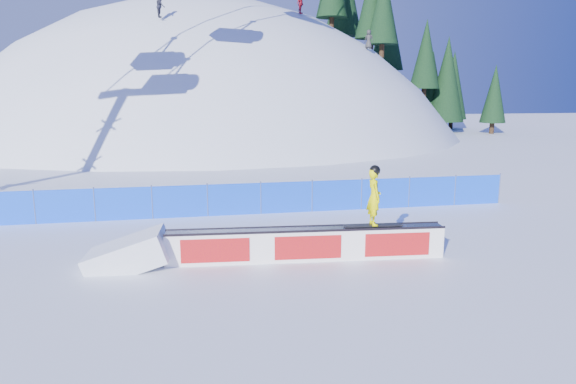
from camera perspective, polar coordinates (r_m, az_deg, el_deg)
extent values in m
plane|color=white|center=(15.19, -4.41, -6.54)|extent=(160.00, 160.00, 0.00)
sphere|color=white|center=(60.77, -8.80, -10.77)|extent=(64.00, 64.00, 64.00)
cylinder|color=black|center=(54.69, 5.30, 18.27)|extent=(0.50, 0.50, 1.40)
cylinder|color=black|center=(56.85, 8.67, 16.00)|extent=(0.50, 0.50, 1.40)
cylinder|color=black|center=(58.38, 9.91, 14.78)|extent=(0.50, 0.50, 1.40)
cone|color=black|center=(58.85, 10.06, 19.19)|extent=(3.47, 3.47, 7.88)
cylinder|color=black|center=(59.81, 9.60, 14.60)|extent=(0.50, 0.50, 1.40)
cone|color=black|center=(60.34, 9.77, 19.44)|extent=(3.96, 3.96, 9.01)
cylinder|color=black|center=(55.67, 12.73, 13.04)|extent=(0.50, 0.50, 1.40)
cone|color=black|center=(56.03, 12.94, 17.77)|extent=(3.55, 3.55, 8.07)
cylinder|color=black|center=(62.88, 11.70, 11.74)|extent=(0.50, 0.50, 1.40)
cone|color=black|center=(63.16, 11.90, 16.46)|extent=(4.06, 4.06, 9.22)
cylinder|color=black|center=(58.19, 14.12, 11.04)|extent=(0.50, 0.50, 1.40)
cone|color=black|center=(58.46, 14.38, 16.41)|extent=(4.28, 4.28, 9.74)
cylinder|color=black|center=(61.99, 14.88, 8.69)|extent=(0.50, 0.50, 1.40)
cone|color=black|center=(61.97, 15.07, 12.33)|extent=(2.94, 2.94, 6.68)
cylinder|color=black|center=(60.18, 17.52, 6.88)|extent=(0.50, 0.50, 1.40)
cone|color=black|center=(60.05, 17.75, 10.76)|extent=(3.06, 3.06, 6.96)
cylinder|color=black|center=(63.29, 19.45, 6.95)|extent=(0.50, 0.50, 1.40)
cone|color=black|center=(63.16, 19.72, 10.97)|extent=(3.38, 3.38, 7.68)
cylinder|color=black|center=(67.05, 17.80, 7.26)|extent=(0.50, 0.50, 1.40)
cone|color=black|center=(66.95, 18.08, 11.93)|extent=(4.29, 4.29, 9.74)
cube|color=blue|center=(19.37, -5.97, -0.83)|extent=(22.00, 0.03, 1.20)
cylinder|color=#424F77|center=(20.03, -26.34, -1.40)|extent=(0.05, 0.05, 1.30)
cylinder|color=#424F77|center=(19.59, -20.70, -1.22)|extent=(0.05, 0.05, 1.30)
cylinder|color=#424F77|center=(19.34, -14.86, -1.01)|extent=(0.05, 0.05, 1.30)
cylinder|color=#424F77|center=(19.30, -8.93, -0.80)|extent=(0.05, 0.05, 1.30)
cylinder|color=#424F77|center=(19.46, -3.04, -0.57)|extent=(0.05, 0.05, 1.30)
cylinder|color=#424F77|center=(19.83, 2.70, -0.35)|extent=(0.05, 0.05, 1.30)
cylinder|color=#424F77|center=(20.39, 8.17, -0.13)|extent=(0.05, 0.05, 1.30)
cylinder|color=#424F77|center=(21.12, 13.30, 0.07)|extent=(0.05, 0.05, 1.30)
cylinder|color=#424F77|center=(22.01, 18.06, 0.26)|extent=(0.05, 0.05, 1.30)
cylinder|color=#424F77|center=(23.04, 22.42, 0.44)|extent=(0.05, 0.05, 1.30)
cube|color=white|center=(14.25, 2.10, -5.89)|extent=(7.71, 1.09, 0.87)
cube|color=gray|center=(14.12, 2.11, -4.13)|extent=(7.64, 1.11, 0.04)
cube|color=black|center=(13.88, 2.27, -4.37)|extent=(7.68, 0.64, 0.06)
cube|color=black|center=(14.37, 1.96, -3.83)|extent=(7.68, 0.64, 0.06)
cube|color=red|center=(14.02, 2.25, -6.19)|extent=(7.29, 0.60, 0.65)
cube|color=red|center=(14.49, 1.95, -5.60)|extent=(7.29, 0.60, 0.65)
cube|color=black|center=(14.50, 9.43, -3.66)|extent=(1.65, 0.42, 0.03)
imported|color=#F2F300|center=(14.31, 9.53, -0.54)|extent=(0.39, 0.58, 1.58)
sphere|color=black|center=(14.18, 9.63, 2.38)|extent=(0.30, 0.30, 0.30)
imported|color=black|center=(41.62, -13.98, 19.40)|extent=(0.64, 0.82, 1.65)
imported|color=#AC182B|center=(48.62, 1.37, 20.16)|extent=(0.95, 0.99, 1.65)
imported|color=#2B2B2B|center=(48.26, 8.96, 16.42)|extent=(0.96, 0.90, 1.65)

